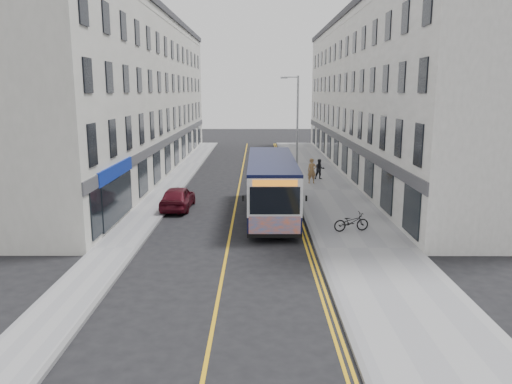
{
  "coord_description": "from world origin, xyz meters",
  "views": [
    {
      "loc": [
        1.33,
        -22.4,
        6.97
      ],
      "look_at": [
        1.27,
        3.89,
        1.6
      ],
      "focal_mm": 35.0,
      "sensor_mm": 36.0,
      "label": 1
    }
  ],
  "objects_px": {
    "city_bus": "(271,184)",
    "bicycle": "(351,222)",
    "pedestrian_near": "(312,171)",
    "car_white": "(277,159)",
    "pedestrian_far": "(320,169)",
    "car_maroon": "(178,198)",
    "streetlamp": "(296,127)"
  },
  "relations": [
    {
      "from": "streetlamp",
      "to": "bicycle",
      "type": "distance_m",
      "value": 13.23
    },
    {
      "from": "pedestrian_far",
      "to": "car_maroon",
      "type": "height_order",
      "value": "pedestrian_far"
    },
    {
      "from": "bicycle",
      "to": "pedestrian_far",
      "type": "distance_m",
      "value": 14.73
    },
    {
      "from": "pedestrian_far",
      "to": "car_maroon",
      "type": "distance_m",
      "value": 13.59
    },
    {
      "from": "streetlamp",
      "to": "car_white",
      "type": "bearing_deg",
      "value": 95.58
    },
    {
      "from": "streetlamp",
      "to": "pedestrian_near",
      "type": "bearing_deg",
      "value": 21.65
    },
    {
      "from": "streetlamp",
      "to": "bicycle",
      "type": "relative_size",
      "value": 4.48
    },
    {
      "from": "pedestrian_near",
      "to": "pedestrian_far",
      "type": "bearing_deg",
      "value": 55.71
    },
    {
      "from": "bicycle",
      "to": "car_maroon",
      "type": "bearing_deg",
      "value": 49.78
    },
    {
      "from": "pedestrian_near",
      "to": "car_white",
      "type": "bearing_deg",
      "value": 94.56
    },
    {
      "from": "streetlamp",
      "to": "bicycle",
      "type": "height_order",
      "value": "streetlamp"
    },
    {
      "from": "car_maroon",
      "to": "car_white",
      "type": "bearing_deg",
      "value": -109.14
    },
    {
      "from": "car_white",
      "to": "car_maroon",
      "type": "distance_m",
      "value": 18.55
    },
    {
      "from": "city_bus",
      "to": "car_white",
      "type": "bearing_deg",
      "value": 86.74
    },
    {
      "from": "city_bus",
      "to": "bicycle",
      "type": "bearing_deg",
      "value": -44.1
    },
    {
      "from": "pedestrian_near",
      "to": "car_maroon",
      "type": "relative_size",
      "value": 0.45
    },
    {
      "from": "streetlamp",
      "to": "pedestrian_far",
      "type": "distance_m",
      "value": 4.58
    },
    {
      "from": "pedestrian_near",
      "to": "pedestrian_far",
      "type": "distance_m",
      "value": 1.86
    },
    {
      "from": "pedestrian_near",
      "to": "pedestrian_far",
      "type": "height_order",
      "value": "pedestrian_near"
    },
    {
      "from": "car_white",
      "to": "streetlamp",
      "type": "bearing_deg",
      "value": -84.46
    },
    {
      "from": "car_maroon",
      "to": "pedestrian_far",
      "type": "bearing_deg",
      "value": -133.44
    },
    {
      "from": "car_white",
      "to": "car_maroon",
      "type": "height_order",
      "value": "car_maroon"
    },
    {
      "from": "pedestrian_far",
      "to": "streetlamp",
      "type": "bearing_deg",
      "value": -142.7
    },
    {
      "from": "city_bus",
      "to": "pedestrian_near",
      "type": "xyz_separation_m",
      "value": [
        3.3,
        9.31,
        -0.72
      ]
    },
    {
      "from": "city_bus",
      "to": "car_maroon",
      "type": "relative_size",
      "value": 2.71
    },
    {
      "from": "car_white",
      "to": "car_maroon",
      "type": "bearing_deg",
      "value": -110.87
    },
    {
      "from": "streetlamp",
      "to": "pedestrian_far",
      "type": "relative_size",
      "value": 5.01
    },
    {
      "from": "pedestrian_near",
      "to": "car_white",
      "type": "height_order",
      "value": "pedestrian_near"
    },
    {
      "from": "streetlamp",
      "to": "pedestrian_near",
      "type": "relative_size",
      "value": 4.28
    },
    {
      "from": "pedestrian_far",
      "to": "pedestrian_near",
      "type": "bearing_deg",
      "value": -124.73
    },
    {
      "from": "streetlamp",
      "to": "car_white",
      "type": "distance_m",
      "value": 10.65
    },
    {
      "from": "streetlamp",
      "to": "pedestrian_near",
      "type": "height_order",
      "value": "streetlamp"
    }
  ]
}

